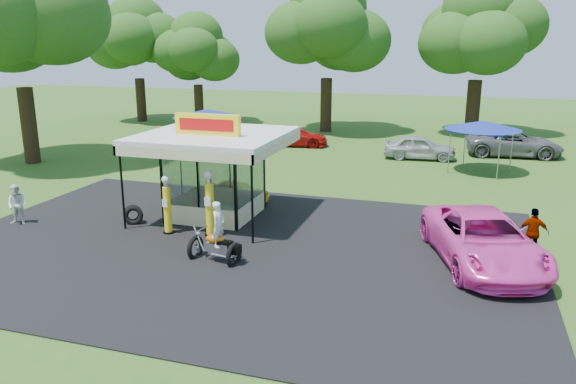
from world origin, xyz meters
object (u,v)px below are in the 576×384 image
at_px(spectator_west, 17,205).
at_px(gas_station_kiosk, 215,173).
at_px(gas_pump_left, 167,206).
at_px(spectator_east_b, 533,233).
at_px(a_frame_sign, 526,271).
at_px(bg_car_d, 514,143).
at_px(gas_pump_right, 210,205).
at_px(motorcycle, 217,238).
at_px(bg_car_c, 420,147).
at_px(tent_east, 483,126).
at_px(bg_car_a, 201,134).
at_px(kiosk_car, 237,191).
at_px(pink_sedan, 483,239).
at_px(bg_car_b, 294,136).
at_px(tent_west, 208,114).

bearing_deg(spectator_west, gas_station_kiosk, 14.17).
height_order(gas_pump_left, spectator_east_b, gas_pump_left).
bearing_deg(a_frame_sign, bg_car_d, 87.30).
relative_size(gas_pump_right, spectator_west, 1.57).
relative_size(motorcycle, bg_car_c, 0.50).
bearing_deg(tent_east, bg_car_a, 172.43).
xyz_separation_m(kiosk_car, pink_sedan, (10.08, -4.22, 0.34)).
height_order(bg_car_c, bg_car_d, bg_car_d).
height_order(a_frame_sign, spectator_east_b, spectator_east_b).
distance_m(gas_station_kiosk, tent_east, 15.37).
xyz_separation_m(spectator_east_b, bg_car_a, (-19.09, 14.71, 0.00)).
bearing_deg(bg_car_d, bg_car_b, 88.73).
xyz_separation_m(gas_pump_left, spectator_west, (-6.02, -0.77, -0.27)).
relative_size(kiosk_car, spectator_west, 1.80).
distance_m(gas_pump_left, kiosk_car, 4.76).
bearing_deg(gas_station_kiosk, gas_pump_right, -69.98).
height_order(kiosk_car, spectator_east_b, spectator_east_b).
relative_size(bg_car_b, bg_car_d, 0.82).
bearing_deg(motorcycle, a_frame_sign, 14.61).
height_order(bg_car_b, bg_car_d, bg_car_d).
relative_size(spectator_west, bg_car_b, 0.34).
height_order(a_frame_sign, spectator_west, spectator_west).
bearing_deg(bg_car_b, a_frame_sign, -154.25).
distance_m(pink_sedan, bg_car_d, 18.79).
xyz_separation_m(gas_pump_left, pink_sedan, (10.86, 0.44, -0.23)).
height_order(gas_pump_right, bg_car_b, gas_pump_right).
height_order(gas_pump_right, spectator_east_b, gas_pump_right).
xyz_separation_m(spectator_east_b, bg_car_c, (-4.86, 14.83, -0.11)).
relative_size(gas_pump_right, a_frame_sign, 2.67).
distance_m(spectator_east_b, bg_car_a, 24.10).
relative_size(kiosk_car, bg_car_b, 0.62).
bearing_deg(spectator_east_b, a_frame_sign, 77.57).
xyz_separation_m(motorcycle, tent_east, (8.09, 15.90, 1.69)).
bearing_deg(spectator_east_b, bg_car_d, -95.32).
bearing_deg(spectator_west, bg_car_a, 80.98).
height_order(bg_car_c, tent_east, tent_east).
relative_size(a_frame_sign, spectator_west, 0.59).
xyz_separation_m(gas_station_kiosk, bg_car_b, (-1.62, 15.88, -1.12)).
bearing_deg(motorcycle, spectator_east_b, 28.91).
relative_size(gas_station_kiosk, bg_car_c, 1.30).
bearing_deg(spectator_west, bg_car_b, 63.61).
bearing_deg(bg_car_c, bg_car_d, -68.42).
xyz_separation_m(gas_station_kiosk, bg_car_d, (12.20, 16.65, -1.01)).
bearing_deg(kiosk_car, bg_car_b, 6.76).
bearing_deg(a_frame_sign, bg_car_c, 104.38).
relative_size(a_frame_sign, bg_car_a, 0.19).
bearing_deg(spectator_east_b, gas_pump_left, 3.88).
bearing_deg(bg_car_a, a_frame_sign, -124.34).
bearing_deg(gas_pump_left, gas_station_kiosk, 72.50).
distance_m(spectator_east_b, tent_west, 20.74).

